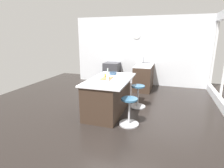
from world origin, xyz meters
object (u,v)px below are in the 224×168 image
Objects in this scene: fruit_bowl at (113,73)px; apple_yellow at (106,75)px; water_bottle at (108,76)px; apple_green at (108,77)px; stool_by_window at (138,97)px; oven_range at (112,73)px; stool_middle at (129,112)px; cutting_board at (107,78)px; kitchen_island at (108,95)px.

apple_yellow is at bearing -10.04° from fruit_bowl.
fruit_bowl is at bearing -171.32° from water_bottle.
apple_green is 0.60m from fruit_bowl.
water_bottle is at bearing -35.37° from stool_by_window.
fruit_bowl is at bearing 18.46° from oven_range.
oven_range is 10.32× the size of apple_green.
water_bottle is 1.54× the size of fruit_bowl.
oven_range reaches higher than stool_by_window.
stool_middle is 3.04× the size of fruit_bowl.
cutting_board is at bearing 15.28° from oven_range.
apple_yellow is 0.40m from fruit_bowl.
stool_by_window is at bearing 119.08° from apple_yellow.
stool_by_window is 7.31× the size of apple_green.
oven_range is 2.75m from apple_yellow.
oven_range is 10.29× the size of apple_yellow.
oven_range is 2.63m from stool_by_window.
water_bottle is (0.19, 0.06, 0.06)m from apple_green.
cutting_board is 0.52m from fruit_bowl.
fruit_bowl is at bearing 169.96° from apple_yellow.
cutting_board reaches higher than stool_middle.
water_bottle reaches higher than apple_green.
apple_yellow is at bearing -136.33° from kitchen_island.
stool_middle is 1.06m from cutting_board.
stool_middle is at bearing 33.97° from fruit_bowl.
kitchen_island is 0.87m from stool_middle.
apple_yellow is 0.24m from apple_green.
stool_by_window and stool_middle have the same top height.
water_bottle is (0.28, 0.08, 0.56)m from kitchen_island.
water_bottle is at bearing 25.67° from apple_yellow.
apple_green is (-0.45, -0.65, 0.65)m from stool_middle.
water_bottle is at bearing 18.22° from apple_green.
fruit_bowl reaches higher than stool_by_window.
kitchen_island is at bearing 43.67° from apple_yellow.
water_bottle is (0.27, 0.11, 0.11)m from cutting_board.
apple_green is at bearing -45.55° from stool_by_window.
cutting_board is (-0.53, -0.70, 0.60)m from stool_middle.
stool_by_window is (-0.54, 0.67, -0.16)m from kitchen_island.
stool_middle is 0.96m from water_bottle.
oven_range is at bearing -164.00° from water_bottle.
stool_middle is at bearing 50.87° from kitchen_island.
oven_range is 1.41× the size of stool_by_window.
fruit_bowl reaches higher than stool_middle.
stool_middle is 1.41m from fruit_bowl.
cutting_board is at bearing -51.58° from stool_by_window.
water_bottle reaches higher than fruit_bowl.
apple_green reaches higher than kitchen_island.
stool_by_window is 1.97× the size of water_bottle.
oven_range is at bearing -165.56° from apple_yellow.
water_bottle is at bearing 22.97° from cutting_board.
oven_range is 0.50× the size of kitchen_island.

